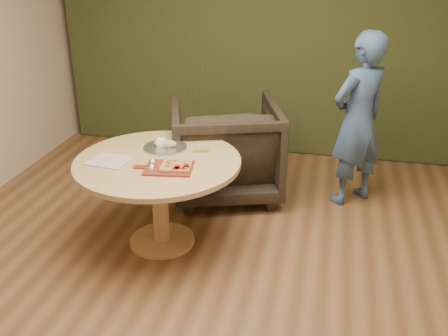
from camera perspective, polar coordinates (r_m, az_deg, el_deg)
room_shell at (r=2.91m, az=-2.53°, el=6.62°), size 5.04×6.04×2.84m
curtain at (r=5.69m, az=5.33°, el=15.40°), size 4.80×0.14×2.78m
pedestal_table at (r=3.95m, az=-7.49°, el=-0.91°), size 1.30×1.30×0.75m
pizza_paddle at (r=3.72m, az=-6.46°, el=0.01°), size 0.46×0.33×0.01m
flatbread_pizza at (r=3.70m, az=-5.45°, el=0.25°), size 0.25×0.25×0.04m
cutlery_roll at (r=3.73m, az=-8.21°, el=0.36°), size 0.08×0.20×0.03m
newspaper at (r=3.93m, az=-13.01°, el=0.80°), size 0.33×0.28×0.01m
serving_tray at (r=4.10m, az=-6.73°, el=2.35°), size 0.36×0.36×0.02m
bread_roll at (r=4.09m, az=-6.87°, el=2.83°), size 0.19×0.09×0.09m
green_packet at (r=4.04m, az=-2.67°, el=2.18°), size 0.14×0.13×0.02m
armchair at (r=4.79m, az=0.15°, el=2.70°), size 1.24×1.20×1.02m
person_standing at (r=4.70m, az=15.06°, el=5.26°), size 0.70×0.69×1.61m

